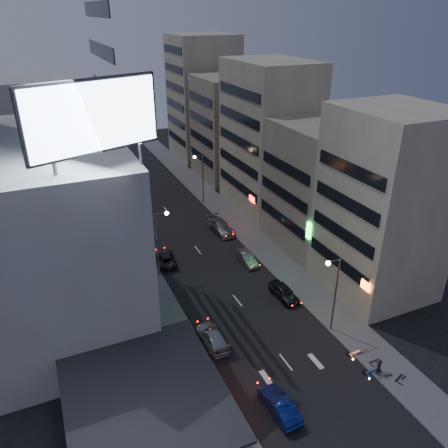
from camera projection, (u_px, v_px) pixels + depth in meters
ground at (311, 395)px, 35.54m from camera, size 180.00×180.00×0.00m
sidewalk_left at (130, 248)px, 57.20m from camera, size 4.00×120.00×0.12m
sidewalk_right at (240, 226)px, 63.01m from camera, size 4.00×120.00×0.12m
food_court at (135, 417)px, 31.25m from camera, size 11.00×13.00×3.88m
white_building at (52, 232)px, 41.77m from camera, size 14.00×24.00×18.00m
shophouse_near at (384, 205)px, 45.17m from camera, size 10.00×11.00×20.00m
shophouse_mid at (321, 185)px, 55.67m from camera, size 11.00×12.00×16.00m
shophouse_far at (269, 138)px, 64.81m from camera, size 10.00×14.00×22.00m
far_left_a at (47, 151)px, 62.37m from camera, size 11.00×10.00×20.00m
far_left_b at (41, 145)px, 73.95m from camera, size 12.00×10.00×15.00m
far_right_a at (230, 128)px, 78.18m from camera, size 11.00×12.00×18.00m
far_right_b at (203, 98)px, 88.51m from camera, size 12.00×12.00×24.00m
billboard at (94, 117)px, 29.41m from camera, size 9.52×3.75×6.20m
street_lamp_right_near at (333, 285)px, 40.23m from camera, size 1.60×0.44×8.02m
street_lamp_left at (160, 235)px, 49.05m from camera, size 1.60×0.44×8.02m
street_lamp_right_far at (200, 172)px, 68.10m from camera, size 1.60×0.44×8.02m
parked_car_right_near at (284, 292)px, 47.18m from camera, size 1.92×4.37×1.46m
parked_car_right_mid at (247, 258)px, 53.72m from camera, size 1.61×4.17×1.35m
parked_car_left at (166, 258)px, 53.68m from camera, size 2.77×4.96×1.31m
parked_car_right_far at (221, 226)px, 61.19m from camera, size 2.65×5.83×1.66m
road_car_blue at (279, 405)px, 33.72m from camera, size 1.66×4.48×1.46m
road_car_silver at (212, 337)px, 40.76m from camera, size 2.03×4.92×1.42m
person at (379, 367)px, 37.09m from camera, size 0.57×0.38×1.53m
scooter_black_a at (402, 369)px, 37.21m from camera, size 1.17×1.90×1.10m
scooter_silver_a at (391, 367)px, 37.39m from camera, size 1.11×1.98×1.15m
scooter_blue at (379, 363)px, 37.74m from camera, size 0.82×2.10×1.26m
scooter_black_b at (379, 354)px, 38.84m from camera, size 0.59×1.73×1.05m
scooter_silver_b at (360, 345)px, 39.80m from camera, size 0.71×1.87×1.13m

